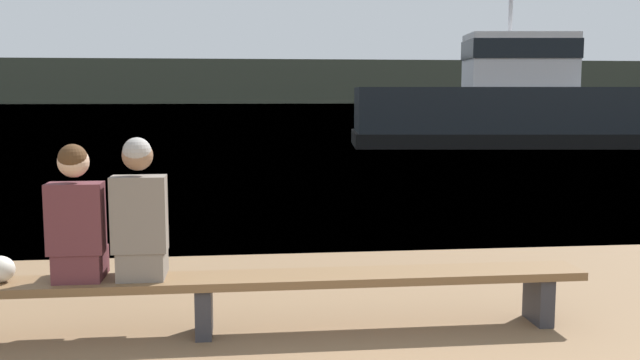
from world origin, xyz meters
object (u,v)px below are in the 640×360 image
bench_main (204,288)px  person_right (140,217)px  tugboat_red (506,110)px  person_left (77,221)px

bench_main → person_right: bearing=178.7°
bench_main → person_right: size_ratio=5.56×
person_right → tugboat_red: size_ratio=0.10×
tugboat_red → person_left: bearing=157.4°
bench_main → tugboat_red: size_ratio=0.55×
bench_main → tugboat_red: (9.42, 18.36, 0.86)m
person_left → person_right: (0.45, -0.00, 0.02)m
person_right → tugboat_red: bearing=61.7°
bench_main → person_left: (-0.90, 0.01, 0.53)m
bench_main → person_right: person_right is taller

